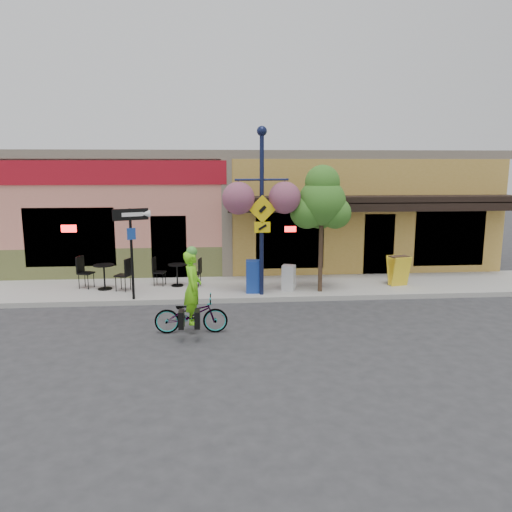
{
  "coord_description": "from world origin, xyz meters",
  "views": [
    {
      "loc": [
        -1.45,
        -13.68,
        4.03
      ],
      "look_at": [
        -0.25,
        0.5,
        1.4
      ],
      "focal_mm": 35.0,
      "sensor_mm": 36.0,
      "label": 1
    }
  ],
  "objects_px": {
    "cyclist_rider": "(193,297)",
    "newspaper_box_grey": "(289,278)",
    "building": "(248,207)",
    "lamp_post": "(262,212)",
    "one_way_sign": "(132,254)",
    "newspaper_box_blue": "(253,276)",
    "street_tree": "(321,229)",
    "bicycle": "(191,314)"
  },
  "relations": [
    {
      "from": "cyclist_rider",
      "to": "newspaper_box_grey",
      "type": "relative_size",
      "value": 2.21
    },
    {
      "from": "building",
      "to": "lamp_post",
      "type": "xyz_separation_m",
      "value": [
        -0.05,
        -6.63,
        0.38
      ]
    },
    {
      "from": "one_way_sign",
      "to": "newspaper_box_blue",
      "type": "relative_size",
      "value": 2.66
    },
    {
      "from": "one_way_sign",
      "to": "newspaper_box_grey",
      "type": "height_order",
      "value": "one_way_sign"
    },
    {
      "from": "one_way_sign",
      "to": "newspaper_box_blue",
      "type": "xyz_separation_m",
      "value": [
        3.55,
        0.49,
        -0.83
      ]
    },
    {
      "from": "newspaper_box_grey",
      "to": "street_tree",
      "type": "xyz_separation_m",
      "value": [
        0.95,
        -0.2,
        1.55
      ]
    },
    {
      "from": "lamp_post",
      "to": "one_way_sign",
      "type": "bearing_deg",
      "value": 179.27
    },
    {
      "from": "building",
      "to": "one_way_sign",
      "type": "bearing_deg",
      "value": -119.12
    },
    {
      "from": "newspaper_box_blue",
      "to": "street_tree",
      "type": "xyz_separation_m",
      "value": [
        2.06,
        -0.05,
        1.46
      ]
    },
    {
      "from": "lamp_post",
      "to": "newspaper_box_blue",
      "type": "relative_size",
      "value": 4.99
    },
    {
      "from": "building",
      "to": "newspaper_box_blue",
      "type": "bearing_deg",
      "value": -92.43
    },
    {
      "from": "cyclist_rider",
      "to": "lamp_post",
      "type": "bearing_deg",
      "value": -32.82
    },
    {
      "from": "bicycle",
      "to": "newspaper_box_blue",
      "type": "relative_size",
      "value": 1.77
    },
    {
      "from": "newspaper_box_blue",
      "to": "street_tree",
      "type": "distance_m",
      "value": 2.53
    },
    {
      "from": "newspaper_box_blue",
      "to": "one_way_sign",
      "type": "bearing_deg",
      "value": -168.4
    },
    {
      "from": "cyclist_rider",
      "to": "newspaper_box_blue",
      "type": "xyz_separation_m",
      "value": [
        1.71,
        3.17,
        -0.24
      ]
    },
    {
      "from": "lamp_post",
      "to": "one_way_sign",
      "type": "height_order",
      "value": "lamp_post"
    },
    {
      "from": "bicycle",
      "to": "street_tree",
      "type": "distance_m",
      "value": 5.2
    },
    {
      "from": "bicycle",
      "to": "one_way_sign",
      "type": "relative_size",
      "value": 0.66
    },
    {
      "from": "cyclist_rider",
      "to": "one_way_sign",
      "type": "relative_size",
      "value": 0.67
    },
    {
      "from": "lamp_post",
      "to": "newspaper_box_grey",
      "type": "bearing_deg",
      "value": 21.23
    },
    {
      "from": "lamp_post",
      "to": "street_tree",
      "type": "relative_size",
      "value": 1.27
    },
    {
      "from": "building",
      "to": "bicycle",
      "type": "height_order",
      "value": "building"
    },
    {
      "from": "cyclist_rider",
      "to": "newspaper_box_blue",
      "type": "height_order",
      "value": "cyclist_rider"
    },
    {
      "from": "lamp_post",
      "to": "newspaper_box_grey",
      "type": "xyz_separation_m",
      "value": [
        0.89,
        0.42,
        -2.08
      ]
    },
    {
      "from": "one_way_sign",
      "to": "newspaper_box_grey",
      "type": "distance_m",
      "value": 4.79
    },
    {
      "from": "building",
      "to": "street_tree",
      "type": "xyz_separation_m",
      "value": [
        1.79,
        -6.41,
        -0.15
      ]
    },
    {
      "from": "lamp_post",
      "to": "street_tree",
      "type": "height_order",
      "value": "lamp_post"
    },
    {
      "from": "one_way_sign",
      "to": "cyclist_rider",
      "type": "bearing_deg",
      "value": -76.88
    },
    {
      "from": "lamp_post",
      "to": "newspaper_box_blue",
      "type": "height_order",
      "value": "lamp_post"
    },
    {
      "from": "newspaper_box_grey",
      "to": "street_tree",
      "type": "height_order",
      "value": "street_tree"
    },
    {
      "from": "building",
      "to": "newspaper_box_blue",
      "type": "distance_m",
      "value": 6.56
    },
    {
      "from": "building",
      "to": "lamp_post",
      "type": "distance_m",
      "value": 6.64
    },
    {
      "from": "bicycle",
      "to": "newspaper_box_blue",
      "type": "bearing_deg",
      "value": -28.15
    },
    {
      "from": "building",
      "to": "bicycle",
      "type": "bearing_deg",
      "value": -102.04
    },
    {
      "from": "building",
      "to": "newspaper_box_blue",
      "type": "height_order",
      "value": "building"
    },
    {
      "from": "newspaper_box_blue",
      "to": "newspaper_box_grey",
      "type": "bearing_deg",
      "value": 11.31
    },
    {
      "from": "one_way_sign",
      "to": "lamp_post",
      "type": "bearing_deg",
      "value": -17.97
    },
    {
      "from": "newspaper_box_grey",
      "to": "street_tree",
      "type": "distance_m",
      "value": 1.83
    },
    {
      "from": "building",
      "to": "street_tree",
      "type": "bearing_deg",
      "value": -74.37
    },
    {
      "from": "newspaper_box_blue",
      "to": "lamp_post",
      "type": "bearing_deg",
      "value": -46.83
    },
    {
      "from": "one_way_sign",
      "to": "newspaper_box_grey",
      "type": "xyz_separation_m",
      "value": [
        4.66,
        0.64,
        -0.92
      ]
    }
  ]
}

